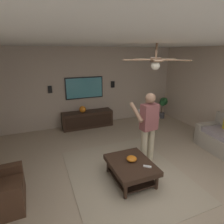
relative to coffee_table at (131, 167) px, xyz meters
name	(u,v)px	position (x,y,z in m)	size (l,w,h in m)	color
ground_plane	(146,185)	(-0.26, -0.21, -0.30)	(8.69, 8.69, 0.00)	tan
wall_back_tv	(91,87)	(3.41, -0.21, 1.02)	(0.10, 6.40, 2.63)	#BCA893
ceiling_slab	(156,37)	(-0.26, -0.21, 2.38)	(7.44, 6.40, 0.10)	white
area_rug	(126,174)	(0.20, 0.00, -0.29)	(2.74, 2.27, 0.01)	tan
coffee_table	(131,167)	(0.00, 0.00, 0.00)	(1.00, 0.80, 0.40)	#332116
media_console	(87,119)	(3.08, 0.06, -0.02)	(0.45, 1.70, 0.55)	#332116
tv	(84,88)	(3.32, 0.06, 1.02)	(0.05, 1.27, 0.72)	black
person_standing	(148,124)	(0.47, -0.66, 0.64)	(0.57, 0.57, 1.64)	#C6B793
potted_plant_tall	(163,104)	(2.91, -2.91, 0.26)	(0.37, 0.40, 0.82)	#4C4C51
bowl	(132,159)	(0.06, -0.04, 0.15)	(0.20, 0.20, 0.09)	orange
remote_white	(147,166)	(-0.25, -0.21, 0.12)	(0.15, 0.04, 0.02)	white
vase_round	(83,109)	(3.04, 0.22, 0.36)	(0.22, 0.22, 0.22)	orange
wall_speaker_left	(113,84)	(3.33, -0.98, 1.07)	(0.06, 0.12, 0.22)	black
wall_speaker_right	(50,90)	(3.33, 1.16, 1.04)	(0.06, 0.12, 0.22)	black
ceiling_fan	(156,61)	(0.10, -0.48, 2.01)	(1.15, 1.18, 0.46)	#4C3828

